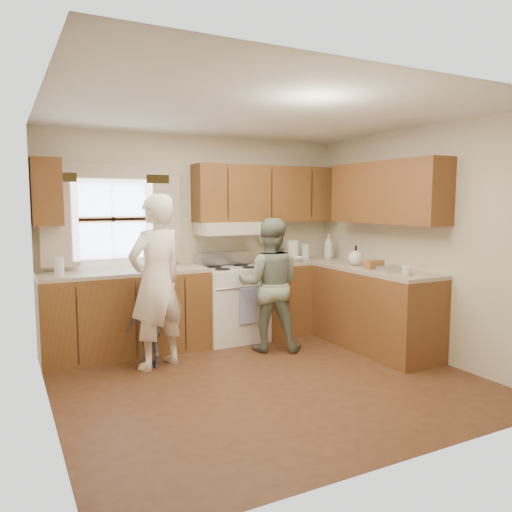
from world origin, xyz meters
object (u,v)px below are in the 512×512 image
stove (232,302)px  woman_right (270,285)px  woman_left (156,282)px  child (150,328)px

stove → woman_right: bearing=-70.4°
woman_left → woman_right: size_ratio=1.17×
child → woman_right: bearing=-179.9°
woman_right → stove: bearing=-41.0°
stove → woman_right: 0.69m
woman_left → woman_right: bearing=157.6°
woman_left → woman_right: 1.32m
stove → child: bearing=-153.7°
woman_right → woman_left: bearing=29.4°
stove → child: size_ratio=1.29×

